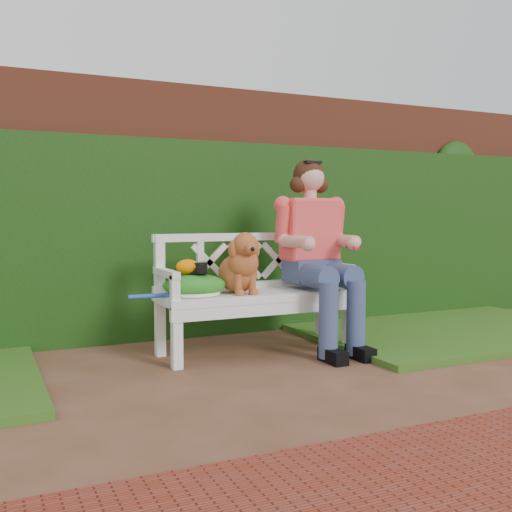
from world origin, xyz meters
name	(u,v)px	position (x,y,z in m)	size (l,w,h in m)	color
ground	(242,390)	(0.00, 0.00, 0.00)	(60.00, 60.00, 0.00)	brown
brick_wall	(157,211)	(0.00, 1.90, 1.10)	(10.00, 0.30, 2.20)	brown
ivy_hedge	(164,240)	(0.00, 1.68, 0.85)	(10.00, 0.18, 1.70)	#1D4B10
grass_right	(444,329)	(2.40, 0.90, 0.03)	(2.60, 2.00, 0.05)	#214412
brick_paving	(416,501)	(0.00, -1.60, 0.01)	(4.00, 1.20, 0.03)	maroon
garden_bench	(256,322)	(0.49, 0.85, 0.24)	(1.58, 0.60, 0.48)	white
seated_woman	(313,252)	(0.98, 0.83, 0.77)	(0.65, 0.87, 1.54)	#EE2767
dog	(239,262)	(0.33, 0.80, 0.71)	(0.31, 0.42, 0.46)	#A47639
tennis_racket	(191,294)	(-0.06, 0.80, 0.50)	(0.70, 0.30, 0.03)	white
green_bag	(195,284)	(-0.02, 0.82, 0.56)	(0.47, 0.36, 0.16)	#319023
camera_item	(199,268)	(0.01, 0.81, 0.68)	(0.12, 0.09, 0.08)	black
baseball_glove	(187,267)	(-0.07, 0.83, 0.69)	(0.17, 0.12, 0.11)	orange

